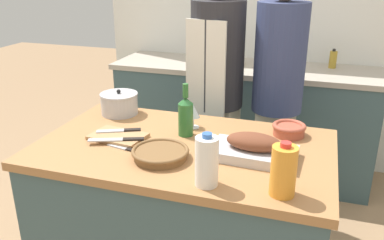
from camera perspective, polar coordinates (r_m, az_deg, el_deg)
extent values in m
cube|color=#3D565B|center=(2.16, -1.06, -14.62)|extent=(1.34, 0.81, 0.83)
cube|color=#A37042|center=(1.93, -1.14, -4.03)|extent=(1.38, 0.83, 0.04)
cube|color=#3D565B|center=(3.43, 7.06, -0.24)|extent=(2.04, 0.58, 0.88)
cube|color=#ADA393|center=(3.29, 7.41, 7.23)|extent=(2.11, 0.60, 0.04)
cube|color=silver|center=(3.56, 8.81, 14.39)|extent=(2.61, 0.10, 2.55)
cube|color=#BCBCC1|center=(1.81, 8.59, -4.61)|extent=(0.38, 0.23, 0.04)
ellipsoid|color=brown|center=(1.79, 8.68, -3.06)|extent=(0.25, 0.14, 0.08)
cylinder|color=brown|center=(1.79, -4.47, -4.85)|extent=(0.23, 0.23, 0.04)
torus|color=brown|center=(1.79, -4.48, -4.33)|extent=(0.25, 0.25, 0.02)
cube|color=#AD7F51|center=(2.03, -10.35, -2.27)|extent=(0.28, 0.20, 0.02)
cylinder|color=#B7B7BC|center=(2.34, -10.15, 2.15)|extent=(0.21, 0.21, 0.11)
cylinder|color=#B7B7BC|center=(2.32, -10.24, 3.55)|extent=(0.21, 0.21, 0.01)
sphere|color=black|center=(2.32, -10.27, 3.97)|extent=(0.02, 0.02, 0.02)
cylinder|color=#A84C38|center=(2.08, 13.44, -1.47)|extent=(0.15, 0.15, 0.05)
torus|color=#A84C38|center=(2.07, 13.50, -0.85)|extent=(0.17, 0.17, 0.02)
cylinder|color=orange|center=(1.52, 12.71, -7.01)|extent=(0.10, 0.10, 0.19)
cylinder|color=red|center=(1.48, 13.03, -3.41)|extent=(0.04, 0.04, 0.02)
cylinder|color=white|center=(1.55, 2.08, -5.85)|extent=(0.09, 0.09, 0.20)
cylinder|color=#3360B2|center=(1.50, 2.14, -2.19)|extent=(0.04, 0.04, 0.02)
cylinder|color=#28662D|center=(2.00, -0.89, 0.07)|extent=(0.07, 0.07, 0.16)
cone|color=#28662D|center=(1.97, -0.91, 2.74)|extent=(0.07, 0.07, 0.03)
cylinder|color=#28662D|center=(1.96, -0.92, 4.14)|extent=(0.03, 0.03, 0.07)
cylinder|color=silver|center=(2.12, 0.18, -0.99)|extent=(0.06, 0.06, 0.00)
cylinder|color=silver|center=(2.11, 0.18, -0.27)|extent=(0.01, 0.01, 0.05)
cone|color=silver|center=(2.09, 0.18, 1.27)|extent=(0.07, 0.07, 0.07)
cube|color=#B7B7BC|center=(1.97, -12.05, -2.74)|extent=(0.16, 0.09, 0.01)
cube|color=black|center=(1.95, -8.21, -2.68)|extent=(0.10, 0.06, 0.01)
cube|color=#B7B7BC|center=(2.07, -11.40, -1.51)|extent=(0.14, 0.09, 0.01)
cube|color=black|center=(2.06, -8.36, -1.39)|extent=(0.09, 0.06, 0.01)
cube|color=#B7B7BC|center=(1.93, -10.34, -3.65)|extent=(0.11, 0.05, 0.01)
cube|color=black|center=(1.88, -8.31, -4.23)|extent=(0.07, 0.04, 0.01)
cylinder|color=#B28E2D|center=(3.29, 6.74, 8.90)|extent=(0.06, 0.06, 0.14)
cylinder|color=black|center=(3.27, 6.80, 10.27)|extent=(0.03, 0.03, 0.02)
cylinder|color=#B28E2D|center=(3.35, 19.17, 8.01)|extent=(0.06, 0.06, 0.13)
cylinder|color=black|center=(3.34, 19.32, 9.25)|extent=(0.02, 0.02, 0.02)
cube|color=beige|center=(2.85, 3.27, -5.52)|extent=(0.31, 0.24, 0.80)
cylinder|color=#28282D|center=(2.60, 3.60, 9.14)|extent=(0.34, 0.34, 0.67)
cube|color=silver|center=(2.51, 1.85, 4.23)|extent=(0.26, 0.07, 0.85)
cube|color=beige|center=(2.81, 11.10, -6.30)|extent=(0.27, 0.20, 0.80)
cylinder|color=navy|center=(2.56, 12.24, 8.46)|extent=(0.31, 0.31, 0.67)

